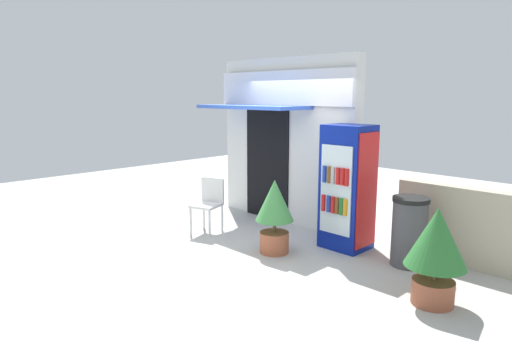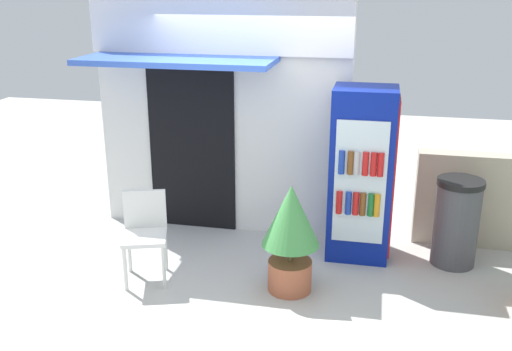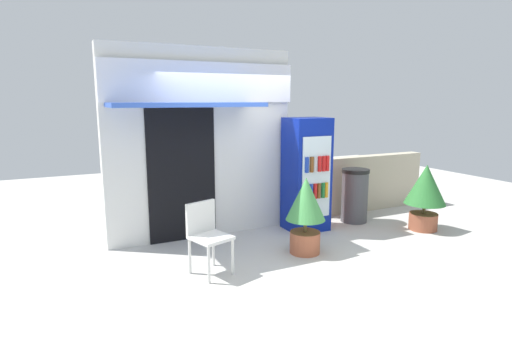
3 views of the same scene
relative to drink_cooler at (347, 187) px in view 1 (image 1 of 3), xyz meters
name	(u,v)px [view 1 (image 1 of 3)]	position (x,y,z in m)	size (l,w,h in m)	color
ground	(251,245)	(-1.08, -0.93, -0.92)	(16.00, 16.00, 0.00)	beige
storefront_building	(285,138)	(-1.65, 0.46, 0.59)	(2.93, 1.06, 2.89)	silver
drink_cooler	(347,187)	(0.00, 0.00, 0.00)	(0.67, 0.62, 1.84)	navy
plastic_chair	(209,201)	(-2.06, -0.95, -0.40)	(0.54, 0.55, 0.88)	silver
potted_plant_near_shop	(275,210)	(-0.61, -0.92, -0.29)	(0.55, 0.55, 1.07)	#AD5B3D
potted_plant_curbside	(436,247)	(1.72, -0.88, -0.26)	(0.66, 0.66, 1.09)	#995138
trash_bin	(409,231)	(0.99, -0.01, -0.45)	(0.48, 0.48, 0.94)	#47474C
stone_boundary_wall	(488,231)	(1.79, 0.54, -0.39)	(2.39, 0.24, 1.06)	#B7AD93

